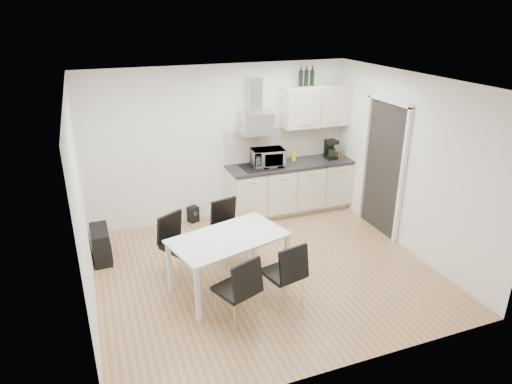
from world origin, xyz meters
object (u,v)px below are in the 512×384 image
guitar_amp (101,244)px  floor_speaker (193,214)px  chair_far_left (181,247)px  chair_far_right (231,231)px  chair_near_right (283,274)px  chair_near_left (236,290)px  dining_table (228,242)px  kitchenette (292,167)px

guitar_amp → floor_speaker: (1.54, 0.77, -0.11)m
chair_far_left → guitar_amp: bearing=-70.4°
chair_far_left → guitar_amp: 1.32m
chair_far_right → chair_near_right: size_ratio=1.00×
chair_far_right → chair_near_left: same height
dining_table → chair_far_right: bearing=54.9°
chair_far_left → chair_near_left: same height
chair_far_left → guitar_amp: chair_far_left is taller
kitchenette → floor_speaker: size_ratio=9.34×
kitchenette → guitar_amp: kitchenette is taller
dining_table → guitar_amp: size_ratio=2.72×
dining_table → chair_far_left: (-0.52, 0.52, -0.23)m
chair_near_right → floor_speaker: size_ratio=3.26×
kitchenette → floor_speaker: (-1.76, 0.17, -0.70)m
chair_near_left → floor_speaker: size_ratio=3.26×
floor_speaker → guitar_amp: bearing=-175.1°
chair_near_left → chair_near_right: size_ratio=1.00×
chair_near_right → floor_speaker: 2.76m
floor_speaker → chair_far_right: bearing=-102.3°
chair_far_right → chair_far_left: bearing=0.7°
kitchenette → chair_near_left: (-1.92, -2.65, -0.39)m
kitchenette → chair_near_right: 2.86m
chair_far_left → guitar_amp: (-1.00, 0.83, -0.20)m
kitchenette → chair_near_right: bearing=-116.8°
chair_far_right → floor_speaker: 1.45m
chair_far_left → chair_far_right: (0.77, 0.20, 0.00)m
chair_far_left → kitchenette: bearing=-178.6°
chair_far_right → floor_speaker: size_ratio=3.26×
guitar_amp → floor_speaker: bearing=25.6°
dining_table → chair_near_right: 0.80m
chair_far_left → chair_near_left: bearing=76.7°
dining_table → guitar_amp: dining_table is taller
chair_far_right → chair_near_right: 1.32m
kitchenette → dining_table: size_ratio=1.58×
dining_table → floor_speaker: dining_table is taller
chair_near_left → guitar_amp: 2.48m
chair_far_left → chair_near_left: 1.27m
dining_table → chair_near_right: size_ratio=1.82×
dining_table → chair_far_right: chair_far_right is taller
chair_near_right → chair_near_left: bearing=177.6°
guitar_amp → dining_table: bearing=-42.7°
guitar_amp → chair_near_right: bearing=-44.7°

